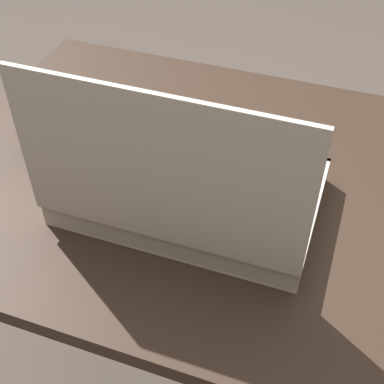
% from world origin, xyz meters
% --- Properties ---
extents(ground_plane, '(8.00, 8.00, 0.00)m').
position_xyz_m(ground_plane, '(0.00, 0.00, 0.00)').
color(ground_plane, '#564C44').
extents(dining_table, '(1.02, 0.75, 0.72)m').
position_xyz_m(dining_table, '(0.00, 0.00, 0.60)').
color(dining_table, '#38281E').
rests_on(dining_table, ground_plane).
extents(donut_box, '(0.42, 0.27, 0.30)m').
position_xyz_m(donut_box, '(0.02, 0.11, 0.77)').
color(donut_box, white).
rests_on(donut_box, dining_table).
extents(coffee_mug, '(0.08, 0.08, 0.10)m').
position_xyz_m(coffee_mug, '(0.33, 0.04, 0.77)').
color(coffee_mug, '#232328').
rests_on(coffee_mug, dining_table).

